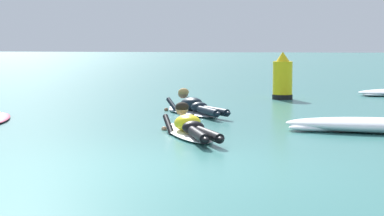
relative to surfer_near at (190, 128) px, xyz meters
name	(u,v)px	position (x,y,z in m)	size (l,w,h in m)	color
ground_plane	(235,98)	(0.11, 7.44, -0.14)	(120.00, 120.00, 0.00)	#387A75
surfer_near	(190,128)	(0.00, 0.00, 0.00)	(1.33, 2.55, 0.53)	white
surfer_far	(194,108)	(-0.37, 3.24, 0.00)	(1.66, 2.27, 0.55)	silver
whitewater_front	(377,126)	(2.91, 0.94, -0.03)	(3.01, 1.16, 0.24)	white
channel_marker_buoy	(283,80)	(1.32, 7.11, 0.34)	(0.51, 0.51, 1.18)	yellow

